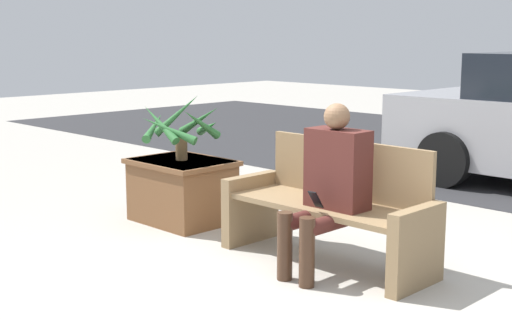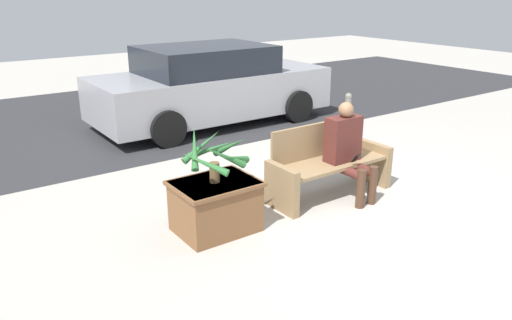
{
  "view_description": "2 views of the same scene",
  "coord_description": "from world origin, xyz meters",
  "px_view_note": "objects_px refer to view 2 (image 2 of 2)",
  "views": [
    {
      "loc": [
        2.92,
        -3.48,
        1.62
      ],
      "look_at": [
        -1.31,
        0.75,
        0.57
      ],
      "focal_mm": 50.0,
      "sensor_mm": 36.0,
      "label": 1
    },
    {
      "loc": [
        -4.25,
        -3.75,
        2.46
      ],
      "look_at": [
        -1.1,
        0.68,
        0.55
      ],
      "focal_mm": 35.0,
      "sensor_mm": 36.0,
      "label": 2
    }
  ],
  "objects_px": {
    "potted_plant": "(214,154)",
    "parked_car": "(210,86)",
    "planter_box": "(215,205)",
    "bollard_post": "(348,110)",
    "person_seated": "(348,147)",
    "bench": "(328,164)"
  },
  "relations": [
    {
      "from": "bench",
      "to": "parked_car",
      "type": "relative_size",
      "value": 0.37
    },
    {
      "from": "planter_box",
      "to": "person_seated",
      "type": "bearing_deg",
      "value": -4.46
    },
    {
      "from": "person_seated",
      "to": "planter_box",
      "type": "height_order",
      "value": "person_seated"
    },
    {
      "from": "person_seated",
      "to": "planter_box",
      "type": "xyz_separation_m",
      "value": [
        -1.76,
        0.14,
        -0.34
      ]
    },
    {
      "from": "parked_car",
      "to": "bollard_post",
      "type": "xyz_separation_m",
      "value": [
        1.81,
        -1.77,
        -0.36
      ]
    },
    {
      "from": "potted_plant",
      "to": "bollard_post",
      "type": "bearing_deg",
      "value": 27.19
    },
    {
      "from": "bench",
      "to": "potted_plant",
      "type": "relative_size",
      "value": 2.2
    },
    {
      "from": "bollard_post",
      "to": "parked_car",
      "type": "bearing_deg",
      "value": 135.61
    },
    {
      "from": "person_seated",
      "to": "potted_plant",
      "type": "distance_m",
      "value": 1.78
    },
    {
      "from": "bench",
      "to": "parked_car",
      "type": "bearing_deg",
      "value": 81.57
    },
    {
      "from": "planter_box",
      "to": "potted_plant",
      "type": "bearing_deg",
      "value": 3.56
    },
    {
      "from": "bench",
      "to": "planter_box",
      "type": "xyz_separation_m",
      "value": [
        -1.63,
        -0.05,
        -0.1
      ]
    },
    {
      "from": "potted_plant",
      "to": "bollard_post",
      "type": "height_order",
      "value": "potted_plant"
    },
    {
      "from": "bench",
      "to": "planter_box",
      "type": "height_order",
      "value": "bench"
    },
    {
      "from": "person_seated",
      "to": "planter_box",
      "type": "distance_m",
      "value": 1.8
    },
    {
      "from": "parked_car",
      "to": "planter_box",
      "type": "bearing_deg",
      "value": -119.78
    },
    {
      "from": "bollard_post",
      "to": "bench",
      "type": "bearing_deg",
      "value": -139.77
    },
    {
      "from": "person_seated",
      "to": "potted_plant",
      "type": "bearing_deg",
      "value": 175.52
    },
    {
      "from": "potted_plant",
      "to": "parked_car",
      "type": "height_order",
      "value": "parked_car"
    },
    {
      "from": "planter_box",
      "to": "bollard_post",
      "type": "height_order",
      "value": "bollard_post"
    },
    {
      "from": "person_seated",
      "to": "bollard_post",
      "type": "xyz_separation_m",
      "value": [
        2.23,
        2.19,
        -0.29
      ]
    },
    {
      "from": "parked_car",
      "to": "person_seated",
      "type": "bearing_deg",
      "value": -96.08
    }
  ]
}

